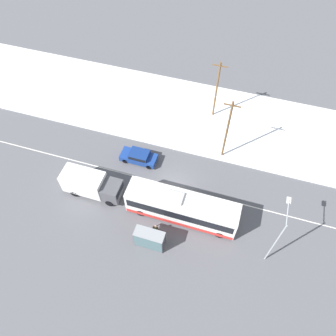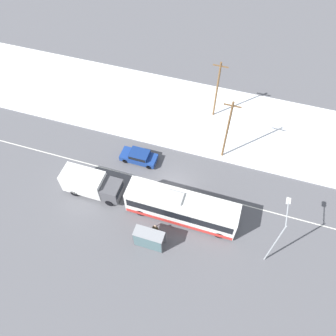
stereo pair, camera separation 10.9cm
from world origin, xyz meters
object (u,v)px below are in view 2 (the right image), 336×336
at_px(pedestrian_at_stop, 155,229).
at_px(utility_pole_roadside, 227,130).
at_px(streetlamp, 278,234).
at_px(utility_pole_snowlot, 217,90).
at_px(box_truck, 91,184).
at_px(sedan_car, 139,156).
at_px(bus_shelter, 148,239).
at_px(city_bus, 182,208).

distance_m(pedestrian_at_stop, utility_pole_roadside, 13.06).
xyz_separation_m(streetlamp, utility_pole_snowlot, (-9.08, 16.97, -0.35)).
bearing_deg(streetlamp, box_truck, 175.52).
relative_size(pedestrian_at_stop, utility_pole_roadside, 0.19).
relative_size(box_truck, utility_pole_roadside, 0.75).
bearing_deg(utility_pole_snowlot, sedan_car, -123.88).
bearing_deg(pedestrian_at_stop, bus_shelter, -96.59).
distance_m(sedan_car, streetlamp, 17.67).
height_order(sedan_car, streetlamp, streetlamp).
bearing_deg(streetlamp, city_bus, 170.46).
xyz_separation_m(box_truck, sedan_car, (3.34, 5.58, -0.82)).
distance_m(box_truck, bus_shelter, 9.00).
relative_size(utility_pole_roadside, utility_pole_snowlot, 1.05).
height_order(pedestrian_at_stop, streetlamp, streetlamp).
xyz_separation_m(city_bus, streetlamp, (9.00, -1.51, 2.93)).
distance_m(pedestrian_at_stop, utility_pole_snowlot, 18.50).
distance_m(streetlamp, utility_pole_roadside, 12.53).
height_order(city_bus, streetlamp, streetlamp).
distance_m(bus_shelter, utility_pole_roadside, 14.38).
distance_m(box_truck, utility_pole_roadside, 15.77).
relative_size(bus_shelter, streetlamp, 0.40).
bearing_deg(pedestrian_at_stop, utility_pole_snowlot, 84.20).
relative_size(city_bus, sedan_car, 2.68).
bearing_deg(bus_shelter, pedestrian_at_stop, 83.41).
height_order(city_bus, utility_pole_snowlot, utility_pole_snowlot).
bearing_deg(city_bus, pedestrian_at_stop, -125.92).
relative_size(box_truck, utility_pole_snowlot, 0.78).
xyz_separation_m(box_truck, utility_pole_roadside, (12.50, 9.18, 2.89)).
bearing_deg(sedan_car, utility_pole_snowlot, -123.88).
xyz_separation_m(city_bus, box_truck, (-10.07, -0.02, -0.11)).
height_order(bus_shelter, streetlamp, streetlamp).
xyz_separation_m(sedan_car, utility_pole_roadside, (9.16, 3.60, 3.70)).
bearing_deg(box_truck, city_bus, 0.10).
relative_size(city_bus, utility_pole_snowlot, 1.38).
height_order(box_truck, bus_shelter, box_truck).
distance_m(box_truck, utility_pole_snowlot, 18.62).
height_order(pedestrian_at_stop, bus_shelter, bus_shelter).
height_order(utility_pole_roadside, utility_pole_snowlot, utility_pole_roadside).
xyz_separation_m(bus_shelter, utility_pole_roadside, (4.53, 13.35, 2.81)).
relative_size(sedan_car, bus_shelter, 1.45).
xyz_separation_m(sedan_car, utility_pole_snowlot, (6.65, 9.90, 3.52)).
distance_m(city_bus, bus_shelter, 4.69).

